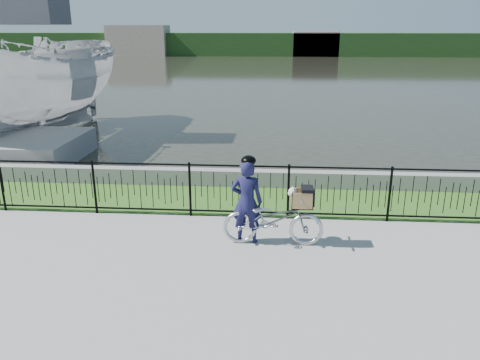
{
  "coord_description": "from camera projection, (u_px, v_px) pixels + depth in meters",
  "views": [
    {
      "loc": [
        0.68,
        -7.3,
        3.72
      ],
      "look_at": [
        0.07,
        1.0,
        1.0
      ],
      "focal_mm": 35.0,
      "sensor_mm": 36.0,
      "label": 1
    }
  ],
  "objects": [
    {
      "name": "far_building_left",
      "position": [
        139.0,
        41.0,
        63.73
      ],
      "size": [
        8.0,
        4.0,
        4.0
      ],
      "primitive_type": "cube",
      "color": "gray",
      "rests_on": "ground"
    },
    {
      "name": "cyclist",
      "position": [
        247.0,
        200.0,
        8.3
      ],
      "size": [
        0.59,
        0.41,
        1.62
      ],
      "color": "#151438",
      "rests_on": "ground"
    },
    {
      "name": "boat_near",
      "position": [
        37.0,
        83.0,
        15.78
      ],
      "size": [
        4.48,
        9.66,
        5.41
      ],
      "color": "#B2B2B2",
      "rests_on": "water"
    },
    {
      "name": "ground",
      "position": [
        232.0,
        252.0,
        8.13
      ],
      "size": [
        120.0,
        120.0,
        0.0
      ],
      "primitive_type": "plane",
      "color": "gray",
      "rests_on": "ground"
    },
    {
      "name": "bicycle_rig",
      "position": [
        274.0,
        219.0,
        8.31
      ],
      "size": [
        1.79,
        0.62,
        1.11
      ],
      "color": "#AFB3BB",
      "rests_on": "ground"
    },
    {
      "name": "quay_wall",
      "position": [
        245.0,
        178.0,
        11.48
      ],
      "size": [
        60.0,
        0.3,
        0.4
      ],
      "primitive_type": "cube",
      "color": "gray",
      "rests_on": "ground"
    },
    {
      "name": "far_building_right",
      "position": [
        315.0,
        44.0,
        62.66
      ],
      "size": [
        6.0,
        3.0,
        3.2
      ],
      "primitive_type": "cube",
      "color": "gray",
      "rests_on": "ground"
    },
    {
      "name": "fence",
      "position": [
        239.0,
        191.0,
        9.46
      ],
      "size": [
        14.0,
        0.06,
        1.15
      ],
      "primitive_type": null,
      "color": "black",
      "rests_on": "ground"
    },
    {
      "name": "water",
      "position": [
        267.0,
        74.0,
        39.41
      ],
      "size": [
        120.0,
        120.0,
        0.0
      ],
      "primitive_type": "plane",
      "color": "#28281E",
      "rests_on": "ground"
    },
    {
      "name": "grass_strip",
      "position": [
        242.0,
        200.0,
        10.59
      ],
      "size": [
        60.0,
        2.0,
        0.01
      ],
      "primitive_type": "cube",
      "color": "#335D1D",
      "rests_on": "ground"
    },
    {
      "name": "far_treeline",
      "position": [
        271.0,
        44.0,
        64.53
      ],
      "size": [
        120.0,
        6.0,
        3.0
      ],
      "primitive_type": "cube",
      "color": "#204119",
      "rests_on": "ground"
    }
  ]
}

